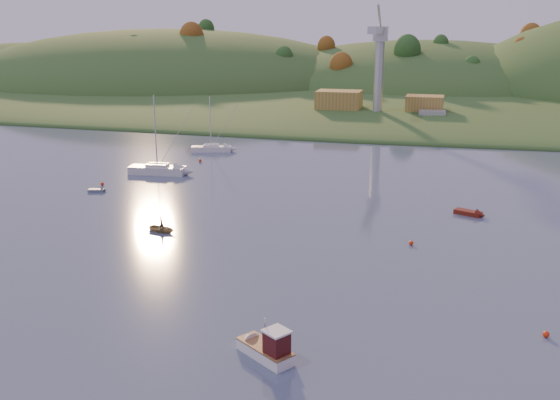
% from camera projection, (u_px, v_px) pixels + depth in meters
% --- Properties ---
extents(ground, '(500.00, 500.00, 0.00)m').
position_uv_depth(ground, '(148.00, 381.00, 41.29)').
color(ground, '#3C4A62').
rests_on(ground, ground).
extents(far_shore, '(620.00, 220.00, 1.50)m').
position_uv_depth(far_shore, '(401.00, 84.00, 255.53)').
color(far_shore, '#28451B').
rests_on(far_shore, ground).
extents(shore_slope, '(640.00, 150.00, 7.00)m').
position_uv_depth(shore_slope, '(386.00, 102.00, 194.98)').
color(shore_slope, '#28451B').
rests_on(shore_slope, ground).
extents(hill_left_far, '(120.00, 100.00, 32.00)m').
position_uv_depth(hill_left_far, '(39.00, 79.00, 280.84)').
color(hill_left_far, '#28451B').
rests_on(hill_left_far, ground).
extents(hill_left, '(170.00, 140.00, 44.00)m').
position_uv_depth(hill_left, '(168.00, 85.00, 249.68)').
color(hill_left, '#28451B').
rests_on(hill_left, ground).
extents(hill_center, '(140.00, 120.00, 36.00)m').
position_uv_depth(hill_center, '(424.00, 89.00, 234.44)').
color(hill_center, '#28451B').
rests_on(hill_center, ground).
extents(hillside_trees, '(280.00, 50.00, 32.00)m').
position_uv_depth(hillside_trees, '(392.00, 95.00, 213.61)').
color(hillside_trees, '#204819').
rests_on(hillside_trees, ground).
extents(wharf, '(42.00, 16.00, 2.40)m').
position_uv_depth(wharf, '(390.00, 117.00, 153.38)').
color(wharf, slate).
rests_on(wharf, ground).
extents(shed_west, '(11.00, 8.00, 4.80)m').
position_uv_depth(shed_west, '(339.00, 100.00, 156.54)').
color(shed_west, olive).
rests_on(shed_west, wharf).
extents(shed_east, '(9.00, 7.00, 4.00)m').
position_uv_depth(shed_east, '(424.00, 104.00, 152.42)').
color(shed_east, olive).
rests_on(shed_east, wharf).
extents(dock_crane, '(3.20, 28.00, 20.30)m').
position_uv_depth(dock_crane, '(379.00, 51.00, 146.46)').
color(dock_crane, '#B7B7BC').
rests_on(dock_crane, wharf).
extents(fishing_boat, '(5.40, 4.46, 3.45)m').
position_uv_depth(fishing_boat, '(262.00, 346.00, 44.37)').
color(fishing_boat, white).
rests_on(fishing_boat, ground).
extents(sailboat_near, '(9.23, 3.53, 12.51)m').
position_uv_depth(sailboat_near, '(157.00, 169.00, 99.11)').
color(sailboat_near, silver).
rests_on(sailboat_near, ground).
extents(sailboat_far, '(7.70, 4.15, 10.23)m').
position_uv_depth(sailboat_far, '(211.00, 148.00, 116.94)').
color(sailboat_far, silver).
rests_on(sailboat_far, ground).
extents(canoe, '(3.91, 3.19, 0.71)m').
position_uv_depth(canoe, '(162.00, 229.00, 71.36)').
color(canoe, '#978653').
rests_on(canoe, ground).
extents(paddler, '(0.51, 0.65, 1.58)m').
position_uv_depth(paddler, '(162.00, 225.00, 71.24)').
color(paddler, black).
rests_on(paddler, ground).
extents(red_tender, '(4.08, 2.79, 1.32)m').
position_uv_depth(red_tender, '(474.00, 214.00, 77.29)').
color(red_tender, '#5E190D').
rests_on(red_tender, ground).
extents(grey_dinghy, '(2.77, 1.64, 0.97)m').
position_uv_depth(grey_dinghy, '(100.00, 190.00, 88.63)').
color(grey_dinghy, slate).
rests_on(grey_dinghy, ground).
extents(work_vessel, '(14.80, 6.84, 3.67)m').
position_uv_depth(work_vessel, '(431.00, 120.00, 147.17)').
color(work_vessel, '#505F69').
rests_on(work_vessel, ground).
extents(buoy_0, '(0.50, 0.50, 0.50)m').
position_uv_depth(buoy_0, '(546.00, 334.00, 47.10)').
color(buoy_0, red).
rests_on(buoy_0, ground).
extents(buoy_1, '(0.50, 0.50, 0.50)m').
position_uv_depth(buoy_1, '(411.00, 243.00, 66.96)').
color(buoy_1, red).
rests_on(buoy_1, ground).
extents(buoy_2, '(0.50, 0.50, 0.50)m').
position_uv_depth(buoy_2, '(102.00, 184.00, 92.10)').
color(buoy_2, red).
rests_on(buoy_2, ground).
extents(buoy_3, '(0.50, 0.50, 0.50)m').
position_uv_depth(buoy_3, '(200.00, 161.00, 108.10)').
color(buoy_3, red).
rests_on(buoy_3, ground).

